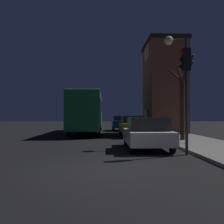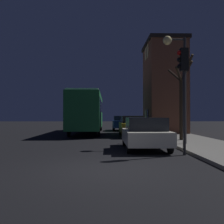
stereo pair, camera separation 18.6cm
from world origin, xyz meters
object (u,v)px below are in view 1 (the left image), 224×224
car_mid_lane (132,126)px  car_far_lane (121,123)px  streetlamp (178,66)px  traffic_light (186,78)px  bare_tree (183,98)px  bus (88,110)px  car_near_lane (147,133)px

car_mid_lane → car_far_lane: 7.28m
streetlamp → traffic_light: (-0.56, -2.91, -1.07)m
streetlamp → bare_tree: streetlamp is taller
bare_tree → car_far_lane: (-2.90, 11.21, -1.78)m
streetlamp → bus: (-5.28, 9.53, -2.05)m
bus → car_near_lane: 11.34m
traffic_light → car_far_lane: bearing=95.3°
traffic_light → car_near_lane: size_ratio=1.09×
bare_tree → car_near_lane: bearing=-130.8°
streetlamp → car_far_lane: (-2.06, 13.11, -3.28)m
car_far_lane → bus: bearing=-132.0°
traffic_light → car_near_lane: bearing=125.8°
car_mid_lane → bare_tree: bearing=-57.0°
streetlamp → car_near_lane: 3.98m
streetlamp → bus: 11.09m
bus → car_far_lane: (3.22, 3.57, -1.23)m
bus → car_far_lane: 4.97m
traffic_light → car_mid_lane: (-1.16, 8.75, -2.22)m
streetlamp → car_mid_lane: bearing=106.4°
car_near_lane → car_mid_lane: (0.09, 7.02, 0.06)m
car_near_lane → car_far_lane: 14.29m
car_near_lane → car_far_lane: car_far_lane is taller
streetlamp → car_far_lane: 13.67m
bare_tree → car_mid_lane: size_ratio=1.16×
streetlamp → car_mid_lane: (-1.72, 5.84, -3.29)m
streetlamp → car_mid_lane: 6.91m
streetlamp → bare_tree: 2.56m
traffic_light → car_far_lane: traffic_light is taller
bus → car_near_lane: bus is taller
traffic_light → car_mid_lane: bearing=97.5°
bus → car_mid_lane: 5.28m
car_near_lane → streetlamp: bearing=33.1°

